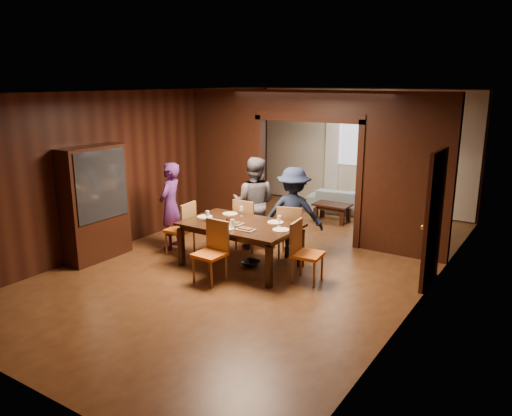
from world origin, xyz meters
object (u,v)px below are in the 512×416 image
Objects in this scene: coffee_table at (332,213)px; chair_far_l at (249,224)px; dining_table at (241,245)px; chair_right at (308,253)px; hutch at (95,204)px; person_grey at (254,203)px; chair_near at (210,253)px; person_navy at (293,213)px; sofa at (350,201)px; chair_left at (180,228)px; person_purple at (170,206)px; chair_far_r at (291,231)px.

chair_far_l is at bearing -101.32° from coffee_table.
dining_table reaches higher than coffee_table.
chair_far_l is (-1.64, 0.82, 0.00)m from chair_right.
hutch reaches higher than chair_right.
person_grey is at bearing -92.41° from chair_far_l.
chair_near is (-1.28, -0.82, 0.00)m from chair_right.
dining_table is 1.27m from chair_right.
person_navy is 1.67× the size of chair_right.
chair_near is (0.35, -1.65, 0.00)m from chair_far_l.
chair_left is at bearing 61.89° from sofa.
chair_near is (-0.21, -5.13, 0.20)m from sofa.
person_purple reaches higher than dining_table.
person_navy reaches higher than chair_far_l.
chair_right is (1.63, -0.98, -0.37)m from person_grey.
chair_left reaches higher than sofa.
chair_left is at bearing 28.64° from person_grey.
person_purple is 0.84× the size of sofa.
person_grey reaches higher than dining_table.
chair_left is at bearing 9.64° from chair_far_r.
person_purple is 3.81m from coffee_table.
chair_right and chair_near have the same top height.
chair_left is at bearing 151.60° from chair_near.
chair_near is at bearing 80.84° from person_grey.
person_purple is 2.92m from chair_right.
dining_table is at bearing 83.81° from chair_right.
coffee_table is 0.82× the size of chair_left.
dining_table is 1.97× the size of chair_left.
chair_far_r is at bearing 59.78° from dining_table.
person_grey is 1.77× the size of chair_right.
chair_right reaches higher than dining_table.
person_purple is 0.81× the size of hutch.
chair_left is at bearing 42.79° from hutch.
chair_far_r reaches higher than dining_table.
person_purple reaches higher than chair_far_l.
chair_right is 3.79m from hutch.
person_grey is at bearing -25.99° from chair_far_r.
chair_near is (-0.02, -0.82, 0.10)m from dining_table.
person_grey is at bearing 108.33° from person_purple.
chair_near is (-0.16, -4.22, 0.28)m from coffee_table.
chair_right is at bearing 16.17° from hutch.
person_purple is 1.00× the size of person_navy.
person_grey reaches higher than sofa.
chair_far_r is at bearing 111.60° from chair_left.
person_grey is 1.88m from chair_near.
dining_table is at bearing 24.04° from hutch.
person_navy reaches higher than chair_far_r.
chair_far_l is at bearing 103.38° from person_purple.
person_purple is 2.03× the size of coffee_table.
chair_right is (2.90, -0.08, -0.33)m from person_purple.
chair_right and chair_far_l have the same top height.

